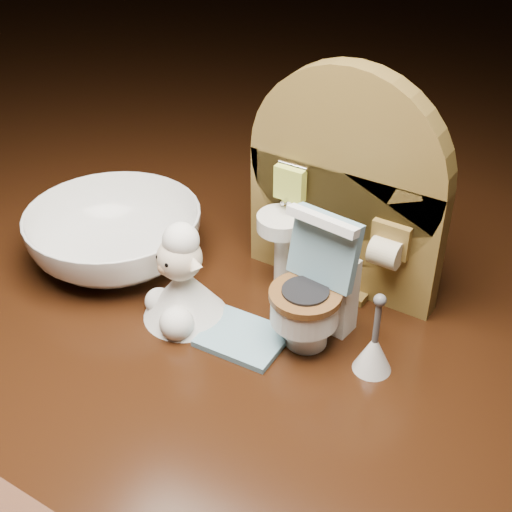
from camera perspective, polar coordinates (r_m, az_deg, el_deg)
The scene contains 6 objects.
backdrop_panel at distance 0.45m, azimuth 7.02°, elevation 4.73°, with size 0.13×0.05×0.15m.
toy_toilet at distance 0.42m, azimuth 4.80°, elevation -3.13°, with size 0.04×0.06×0.08m.
bath_mat at distance 0.43m, azimuth -1.00°, elevation -6.56°, with size 0.05×0.04×0.00m, color #719EB1.
toilet_brush at distance 0.41m, azimuth 9.40°, elevation -7.44°, with size 0.02×0.02×0.05m.
plush_lamb at distance 0.44m, azimuth -5.94°, elevation -2.40°, with size 0.05×0.06×0.07m.
ceramic_bowl at distance 0.50m, azimuth -11.24°, elevation 1.57°, with size 0.12×0.12×0.04m, color white.
Camera 1 is at (0.16, -0.29, 0.29)m, focal length 50.00 mm.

